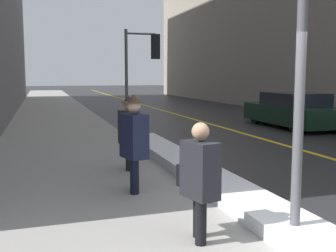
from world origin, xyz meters
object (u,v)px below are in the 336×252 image
lamp_post (302,16)px  parked_car_dark_green (293,111)px  pedestrian_with_shoulder_bag (199,176)px  traffic_light_near (145,58)px  pedestrian_in_glasses (134,139)px  pedestrian_in_fedora (129,130)px

lamp_post → parked_car_dark_green: size_ratio=0.93×
lamp_post → pedestrian_with_shoulder_bag: 2.20m
traffic_light_near → parked_car_dark_green: traffic_light_near is taller
pedestrian_in_glasses → pedestrian_in_fedora: bearing=156.0°
pedestrian_with_shoulder_bag → pedestrian_in_fedora: 4.05m
pedestrian_in_fedora → pedestrian_in_glasses: bearing=-24.0°
traffic_light_near → parked_car_dark_green: size_ratio=0.77×
traffic_light_near → pedestrian_in_fedora: traffic_light_near is taller
parked_car_dark_green → lamp_post: bearing=147.9°
pedestrian_in_glasses → traffic_light_near: bearing=149.8°
pedestrian_with_shoulder_bag → traffic_light_near: bearing=154.6°
traffic_light_near → pedestrian_in_fedora: 7.02m
pedestrian_in_fedora → parked_car_dark_green: pedestrian_in_fedora is taller
parked_car_dark_green → pedestrian_with_shoulder_bag: bearing=142.7°
lamp_post → pedestrian_in_fedora: size_ratio=2.79×
lamp_post → pedestrian_in_fedora: lamp_post is taller
lamp_post → pedestrian_in_fedora: bearing=104.5°
pedestrian_with_shoulder_bag → pedestrian_in_glasses: bearing=171.9°
pedestrian_with_shoulder_bag → pedestrian_in_glasses: 2.36m
traffic_light_near → parked_car_dark_green: (5.67, -1.00, -2.00)m
pedestrian_in_glasses → parked_car_dark_green: 10.69m
pedestrian_in_fedora → parked_car_dark_green: size_ratio=0.33×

